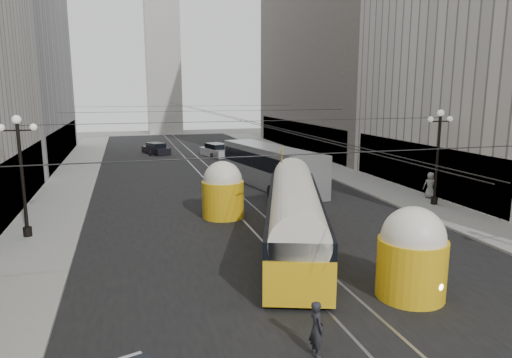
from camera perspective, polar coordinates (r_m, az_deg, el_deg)
road at (r=41.48m, az=-5.53°, el=0.18°), size 20.00×85.00×0.02m
sidewalk_left at (r=44.50m, az=-21.76°, el=0.28°), size 4.00×72.00×0.15m
sidewalk_right at (r=48.31m, az=7.82°, el=1.75°), size 4.00×72.00×0.15m
rail_left at (r=41.36m, az=-6.55°, el=0.13°), size 0.12×85.00×0.04m
rail_right at (r=41.62m, az=-4.52°, el=0.24°), size 0.12×85.00×0.04m
building_right_far at (r=62.55m, az=10.63°, el=18.67°), size 12.60×32.60×32.60m
distant_tower at (r=88.20m, az=-11.62°, el=15.45°), size 6.00×6.00×31.36m
lamppost_left_mid at (r=26.42m, az=-27.26°, el=1.08°), size 1.86×0.44×6.37m
lamppost_right_mid at (r=32.70m, az=21.79°, el=3.19°), size 1.86×0.44×6.37m
catenary at (r=39.83m, az=-5.25°, el=8.27°), size 25.00×72.00×0.23m
streetcar at (r=22.71m, az=4.84°, el=-4.34°), size 7.10×15.48×3.57m
city_bus at (r=36.99m, az=1.86°, el=1.74°), size 5.04×13.27×3.28m
sedan_white_far at (r=54.49m, az=-4.94°, el=3.54°), size 3.37×5.41×1.59m
sedan_dark_far at (r=58.14m, az=-12.39°, el=3.70°), size 3.40×4.77×1.39m
pedestrian_crossing_a at (r=14.20m, az=7.57°, el=-18.04°), size 0.44×0.64×1.71m
pedestrian_sidewalk_right at (r=34.89m, az=20.93°, el=-0.72°), size 1.07×0.88×1.88m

